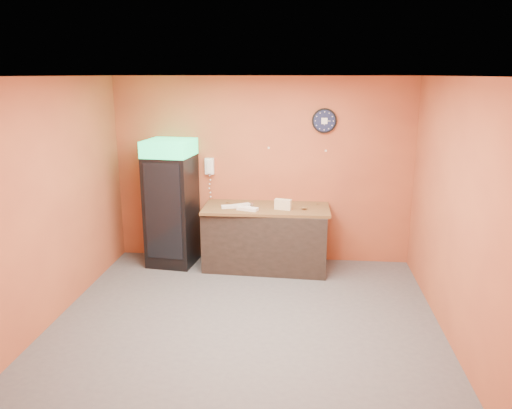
# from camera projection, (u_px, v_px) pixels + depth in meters

# --- Properties ---
(floor) EXTENTS (4.50, 4.50, 0.00)m
(floor) POSITION_uv_depth(u_px,v_px,m) (247.00, 316.00, 6.00)
(floor) COLOR #47474C
(floor) RESTS_ON ground
(back_wall) EXTENTS (4.50, 0.02, 2.80)m
(back_wall) POSITION_uv_depth(u_px,v_px,m) (262.00, 171.00, 7.56)
(back_wall) COLOR #B75A33
(back_wall) RESTS_ON floor
(left_wall) EXTENTS (0.02, 4.00, 2.80)m
(left_wall) POSITION_uv_depth(u_px,v_px,m) (57.00, 199.00, 5.86)
(left_wall) COLOR #B75A33
(left_wall) RESTS_ON floor
(right_wall) EXTENTS (0.02, 4.00, 2.80)m
(right_wall) POSITION_uv_depth(u_px,v_px,m) (452.00, 209.00, 5.42)
(right_wall) COLOR #B75A33
(right_wall) RESTS_ON floor
(ceiling) EXTENTS (4.50, 4.00, 0.02)m
(ceiling) POSITION_uv_depth(u_px,v_px,m) (246.00, 76.00, 5.28)
(ceiling) COLOR white
(ceiling) RESTS_ON back_wall
(beverage_cooler) EXTENTS (0.73, 0.74, 1.90)m
(beverage_cooler) POSITION_uv_depth(u_px,v_px,m) (171.00, 205.00, 7.43)
(beverage_cooler) COLOR black
(beverage_cooler) RESTS_ON floor
(prep_counter) EXTENTS (1.83, 0.89, 0.90)m
(prep_counter) POSITION_uv_depth(u_px,v_px,m) (266.00, 239.00, 7.41)
(prep_counter) COLOR black
(prep_counter) RESTS_ON floor
(wall_clock) EXTENTS (0.36, 0.06, 0.36)m
(wall_clock) POSITION_uv_depth(u_px,v_px,m) (324.00, 121.00, 7.26)
(wall_clock) COLOR black
(wall_clock) RESTS_ON back_wall
(wall_phone) EXTENTS (0.13, 0.11, 0.24)m
(wall_phone) POSITION_uv_depth(u_px,v_px,m) (210.00, 166.00, 7.57)
(wall_phone) COLOR white
(wall_phone) RESTS_ON back_wall
(butcher_paper) EXTENTS (1.85, 0.84, 0.04)m
(butcher_paper) POSITION_uv_depth(u_px,v_px,m) (266.00, 208.00, 7.29)
(butcher_paper) COLOR brown
(butcher_paper) RESTS_ON prep_counter
(sub_roll_stack) EXTENTS (0.25, 0.14, 0.15)m
(sub_roll_stack) POSITION_uv_depth(u_px,v_px,m) (283.00, 204.00, 7.13)
(sub_roll_stack) COLOR beige
(sub_roll_stack) RESTS_ON butcher_paper
(wrapped_sandwich_left) EXTENTS (0.27, 0.17, 0.04)m
(wrapped_sandwich_left) POSITION_uv_depth(u_px,v_px,m) (230.00, 207.00, 7.24)
(wrapped_sandwich_left) COLOR white
(wrapped_sandwich_left) RESTS_ON butcher_paper
(wrapped_sandwich_mid) EXTENTS (0.32, 0.20, 0.04)m
(wrapped_sandwich_mid) POSITION_uv_depth(u_px,v_px,m) (248.00, 209.00, 7.11)
(wrapped_sandwich_mid) COLOR white
(wrapped_sandwich_mid) RESTS_ON butcher_paper
(wrapped_sandwich_right) EXTENTS (0.28, 0.22, 0.04)m
(wrapped_sandwich_right) POSITION_uv_depth(u_px,v_px,m) (242.00, 205.00, 7.31)
(wrapped_sandwich_right) COLOR white
(wrapped_sandwich_right) RESTS_ON butcher_paper
(kitchen_tool) EXTENTS (0.06, 0.06, 0.06)m
(kitchen_tool) POSITION_uv_depth(u_px,v_px,m) (252.00, 205.00, 7.27)
(kitchen_tool) COLOR silver
(kitchen_tool) RESTS_ON butcher_paper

